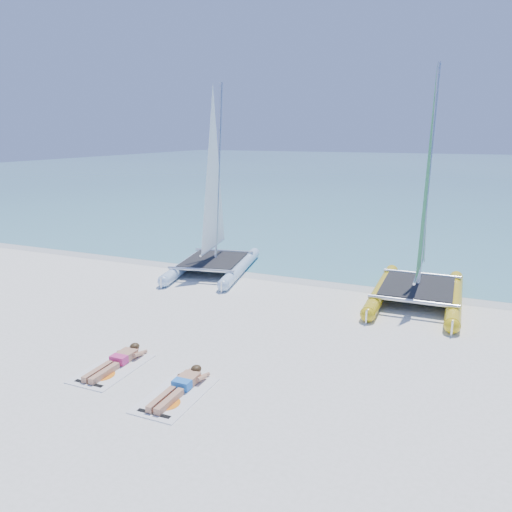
# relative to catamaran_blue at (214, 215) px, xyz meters

# --- Properties ---
(ground) EXTENTS (140.00, 140.00, 0.00)m
(ground) POSITION_rel_catamaran_blue_xyz_m (3.89, -5.27, -2.12)
(ground) COLOR white
(ground) RESTS_ON ground
(sea) EXTENTS (140.00, 115.00, 0.01)m
(sea) POSITION_rel_catamaran_blue_xyz_m (3.89, 57.73, -2.11)
(sea) COLOR #7BCDCA
(sea) RESTS_ON ground
(wet_sand_strip) EXTENTS (140.00, 1.40, 0.01)m
(wet_sand_strip) POSITION_rel_catamaran_blue_xyz_m (3.89, 0.23, -2.11)
(wet_sand_strip) COLOR silver
(wet_sand_strip) RESTS_ON ground
(catamaran_blue) EXTENTS (3.40, 5.57, 7.09)m
(catamaran_blue) POSITION_rel_catamaran_blue_xyz_m (0.00, 0.00, 0.00)
(catamaran_blue) COLOR #C2EBFF
(catamaran_blue) RESTS_ON ground
(catamaran_yellow) EXTENTS (2.66, 5.80, 7.36)m
(catamaran_yellow) POSITION_rel_catamaran_blue_xyz_m (7.36, -0.07, 0.20)
(catamaran_yellow) COLOR yellow
(catamaran_yellow) RESTS_ON ground
(towel_a) EXTENTS (1.00, 1.85, 0.02)m
(towel_a) POSITION_rel_catamaran_blue_xyz_m (1.73, -8.06, -2.11)
(towel_a) COLOR white
(towel_a) RESTS_ON ground
(sunbather_a) EXTENTS (0.37, 1.73, 0.26)m
(sunbather_a) POSITION_rel_catamaran_blue_xyz_m (1.73, -7.87, -2.00)
(sunbather_a) COLOR tan
(sunbather_a) RESTS_ON towel_a
(towel_b) EXTENTS (1.00, 1.85, 0.02)m
(towel_b) POSITION_rel_catamaran_blue_xyz_m (3.63, -8.48, -2.11)
(towel_b) COLOR white
(towel_b) RESTS_ON ground
(sunbather_b) EXTENTS (0.37, 1.73, 0.26)m
(sunbather_b) POSITION_rel_catamaran_blue_xyz_m (3.63, -8.29, -2.00)
(sunbather_b) COLOR tan
(sunbather_b) RESTS_ON towel_b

